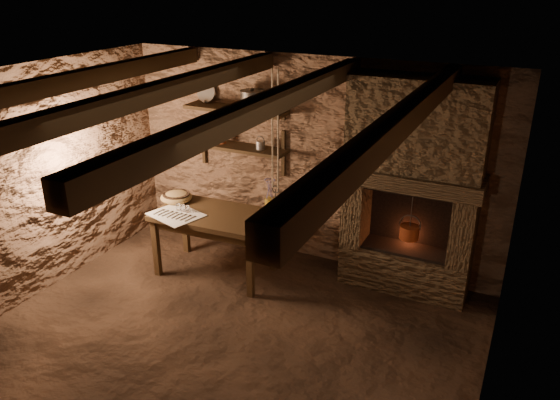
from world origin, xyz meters
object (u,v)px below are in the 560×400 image
at_px(stoneware_jug, 270,198).
at_px(wooden_bowl, 176,197).
at_px(iron_stockpot, 252,101).
at_px(red_pot, 409,231).
at_px(work_table, 215,241).

bearing_deg(stoneware_jug, wooden_bowl, -161.23).
height_order(iron_stockpot, red_pot, iron_stockpot).
xyz_separation_m(stoneware_jug, wooden_bowl, (-1.14, -0.16, -0.13)).
relative_size(work_table, wooden_bowl, 3.65).
bearing_deg(red_pot, work_table, -164.26).
height_order(work_table, iron_stockpot, iron_stockpot).
height_order(wooden_bowl, red_pot, red_pot).
height_order(stoneware_jug, iron_stockpot, iron_stockpot).
bearing_deg(iron_stockpot, stoneware_jug, -44.44).
xyz_separation_m(stoneware_jug, red_pot, (1.48, 0.30, -0.22)).
bearing_deg(red_pot, stoneware_jug, -168.61).
bearing_deg(iron_stockpot, red_pot, -3.60).
height_order(work_table, wooden_bowl, wooden_bowl).
xyz_separation_m(work_table, iron_stockpot, (0.13, 0.70, 1.47)).
relative_size(wooden_bowl, red_pot, 0.68).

